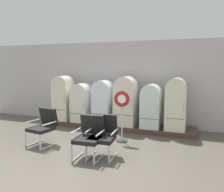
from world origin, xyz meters
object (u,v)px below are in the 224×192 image
object	(u,v)px
refrigerator_0	(63,96)
refrigerator_5	(176,103)
armchair_right	(103,134)
refrigerator_3	(126,100)
armchair_left	(44,125)
refrigerator_4	(151,105)
armchair_center	(90,135)
refrigerator_1	(82,101)
refrigerator_2	(103,101)
sign_stand	(122,118)

from	to	relation	value
refrigerator_0	refrigerator_5	bearing A→B (deg)	-0.33
refrigerator_5	armchair_right	bearing A→B (deg)	-119.95
refrigerator_3	refrigerator_5	world-z (taller)	refrigerator_3
armchair_right	armchair_left	bearing A→B (deg)	173.47
refrigerator_3	armchair_left	size ratio (longest dim) A/B	1.65
refrigerator_0	refrigerator_4	world-z (taller)	refrigerator_0
refrigerator_0	refrigerator_5	xyz separation A→B (m)	(4.00, -0.02, -0.00)
armchair_center	refrigerator_1	bearing A→B (deg)	121.05
refrigerator_3	refrigerator_4	bearing A→B (deg)	0.81
refrigerator_1	refrigerator_4	world-z (taller)	refrigerator_4
refrigerator_2	refrigerator_3	bearing A→B (deg)	-1.40
refrigerator_1	armchair_left	distance (m)	2.28
armchair_right	refrigerator_3	bearing A→B (deg)	94.96
refrigerator_0	refrigerator_5	size ratio (longest dim) A/B	1.00
refrigerator_2	armchair_right	distance (m)	2.70
refrigerator_5	refrigerator_2	bearing A→B (deg)	179.12
refrigerator_5	armchair_right	distance (m)	2.84
refrigerator_3	armchair_left	xyz separation A→B (m)	(-1.60, -2.24, -0.47)
refrigerator_3	refrigerator_2	bearing A→B (deg)	178.60
armchair_left	sign_stand	world-z (taller)	sign_stand
refrigerator_3	refrigerator_5	distance (m)	1.61
refrigerator_2	refrigerator_3	xyz separation A→B (m)	(0.82, -0.02, 0.08)
refrigerator_2	refrigerator_4	xyz separation A→B (m)	(1.66, -0.01, -0.05)
refrigerator_5	armchair_right	world-z (taller)	refrigerator_5
refrigerator_0	armchair_left	distance (m)	2.43
refrigerator_4	armchair_left	world-z (taller)	refrigerator_4
armchair_left	armchair_center	world-z (taller)	same
refrigerator_0	armchair_left	xyz separation A→B (m)	(0.79, -2.25, -0.46)
refrigerator_1	refrigerator_3	bearing A→B (deg)	-0.72
refrigerator_4	armchair_center	xyz separation A→B (m)	(-0.89, -2.64, -0.35)
sign_stand	refrigerator_2	bearing A→B (deg)	131.09
armchair_left	sign_stand	bearing A→B (deg)	28.33
refrigerator_4	armchair_left	xyz separation A→B (m)	(-2.45, -2.25, -0.35)
refrigerator_4	armchair_right	bearing A→B (deg)	-104.46
armchair_right	sign_stand	world-z (taller)	sign_stand
refrigerator_4	armchair_right	xyz separation A→B (m)	(-0.63, -2.46, -0.35)
refrigerator_4	sign_stand	xyz separation A→B (m)	(-0.57, -1.24, -0.21)
refrigerator_2	refrigerator_3	distance (m)	0.82
armchair_left	armchair_right	distance (m)	1.82
refrigerator_1	refrigerator_5	world-z (taller)	refrigerator_5
refrigerator_4	armchair_right	world-z (taller)	refrigerator_4
refrigerator_2	refrigerator_3	size ratio (longest dim) A/B	0.91
armchair_left	refrigerator_4	bearing A→B (deg)	42.64
armchair_right	refrigerator_4	bearing A→B (deg)	75.54
armchair_right	armchair_center	xyz separation A→B (m)	(-0.26, -0.19, 0.00)
refrigerator_2	armchair_left	xyz separation A→B (m)	(-0.78, -2.26, -0.39)
refrigerator_4	armchair_left	size ratio (longest dim) A/B	1.41
refrigerator_2	sign_stand	size ratio (longest dim) A/B	1.04
refrigerator_0	refrigerator_3	world-z (taller)	refrigerator_3
refrigerator_2	refrigerator_4	bearing A→B (deg)	-0.27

